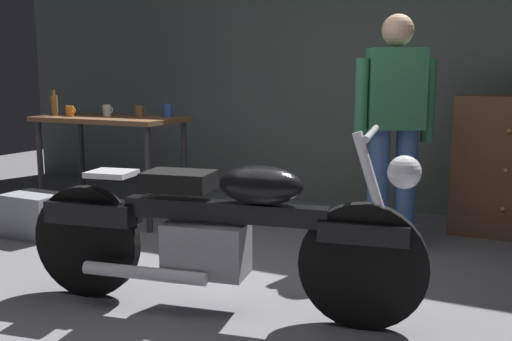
# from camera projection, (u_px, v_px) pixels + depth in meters

# --- Properties ---
(ground_plane) EXTENTS (12.00, 12.00, 0.00)m
(ground_plane) POSITION_uv_depth(u_px,v_px,m) (193.00, 304.00, 3.14)
(ground_plane) COLOR slate
(back_wall) EXTENTS (8.00, 0.12, 3.10)m
(back_wall) POSITION_uv_depth(u_px,v_px,m) (349.00, 44.00, 5.36)
(back_wall) COLOR #56605B
(back_wall) RESTS_ON ground_plane
(workbench) EXTENTS (1.30, 0.64, 0.90)m
(workbench) POSITION_uv_depth(u_px,v_px,m) (110.00, 130.00, 4.95)
(workbench) COLOR brown
(workbench) RESTS_ON ground_plane
(motorcycle) EXTENTS (2.17, 0.73, 1.00)m
(motorcycle) POSITION_uv_depth(u_px,v_px,m) (218.00, 230.00, 2.98)
(motorcycle) COLOR black
(motorcycle) RESTS_ON ground_plane
(person_standing) EXTENTS (0.50, 0.38, 1.67)m
(person_standing) POSITION_uv_depth(u_px,v_px,m) (394.00, 123.00, 3.98)
(person_standing) COLOR #425F9A
(person_standing) RESTS_ON ground_plane
(wooden_dresser) EXTENTS (0.80, 0.47, 1.10)m
(wooden_dresser) POSITION_uv_depth(u_px,v_px,m) (507.00, 166.00, 4.45)
(wooden_dresser) COLOR brown
(wooden_dresser) RESTS_ON ground_plane
(storage_bin) EXTENTS (0.44, 0.32, 0.34)m
(storage_bin) POSITION_uv_depth(u_px,v_px,m) (35.00, 215.00, 4.45)
(storage_bin) COLOR gray
(storage_bin) RESTS_ON ground_plane
(mug_white_ceramic) EXTENTS (0.11, 0.07, 0.10)m
(mug_white_ceramic) POSITION_uv_depth(u_px,v_px,m) (107.00, 110.00, 4.98)
(mug_white_ceramic) COLOR white
(mug_white_ceramic) RESTS_ON workbench
(mug_blue_enamel) EXTENTS (0.12, 0.08, 0.11)m
(mug_blue_enamel) POSITION_uv_depth(u_px,v_px,m) (168.00, 111.00, 4.92)
(mug_blue_enamel) COLOR #2D51AD
(mug_blue_enamel) RESTS_ON workbench
(mug_brown_stoneware) EXTENTS (0.12, 0.09, 0.10)m
(mug_brown_stoneware) POSITION_uv_depth(u_px,v_px,m) (139.00, 111.00, 4.96)
(mug_brown_stoneware) COLOR brown
(mug_brown_stoneware) RESTS_ON workbench
(mug_orange_travel) EXTENTS (0.10, 0.07, 0.09)m
(mug_orange_travel) POSITION_uv_depth(u_px,v_px,m) (70.00, 111.00, 4.98)
(mug_orange_travel) COLOR orange
(mug_orange_travel) RESTS_ON workbench
(bottle) EXTENTS (0.06, 0.06, 0.24)m
(bottle) POSITION_uv_depth(u_px,v_px,m) (54.00, 105.00, 5.06)
(bottle) COLOR olive
(bottle) RESTS_ON workbench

